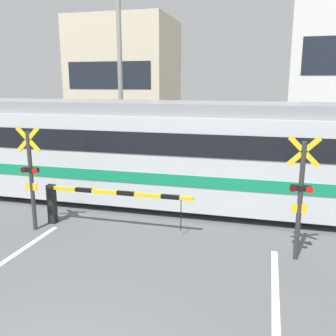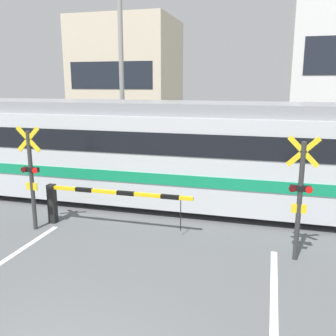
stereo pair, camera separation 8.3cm
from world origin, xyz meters
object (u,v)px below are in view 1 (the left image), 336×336
(crossing_barrier_near, at_px, (87,198))
(crossing_barrier_far, at_px, (251,167))
(commuter_train, at_px, (74,146))
(crossing_signal_right, at_px, (300,193))
(crossing_signal_left, at_px, (31,174))
(pedestrian, at_px, (194,146))

(crossing_barrier_near, bearing_deg, crossing_barrier_far, 51.44)
(commuter_train, xyz_separation_m, crossing_signal_right, (7.15, -3.10, -0.23))
(crossing_signal_left, xyz_separation_m, crossing_signal_right, (6.71, 0.00, 0.00))
(commuter_train, distance_m, crossing_barrier_near, 3.22)
(pedestrian, bearing_deg, crossing_signal_right, -65.63)
(crossing_signal_left, distance_m, pedestrian, 9.57)
(commuter_train, height_order, crossing_barrier_near, commuter_train)
(crossing_barrier_near, bearing_deg, crossing_signal_left, -156.61)
(crossing_barrier_far, height_order, crossing_signal_right, crossing_signal_right)
(commuter_train, bearing_deg, crossing_signal_left, -82.02)
(crossing_signal_left, bearing_deg, pedestrian, 74.53)
(crossing_barrier_far, distance_m, crossing_signal_left, 7.91)
(crossing_barrier_far, xyz_separation_m, crossing_signal_right, (1.30, -5.72, 0.73))
(commuter_train, height_order, pedestrian, commuter_train)
(commuter_train, distance_m, crossing_signal_left, 3.14)
(crossing_barrier_far, height_order, pedestrian, pedestrian)
(crossing_barrier_near, distance_m, crossing_signal_right, 5.49)
(crossing_signal_left, bearing_deg, commuter_train, 97.98)
(crossing_barrier_far, relative_size, crossing_signal_left, 1.48)
(crossing_signal_right, relative_size, pedestrian, 1.77)
(crossing_signal_right, distance_m, pedestrian, 10.12)
(crossing_signal_left, bearing_deg, crossing_barrier_near, 23.39)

